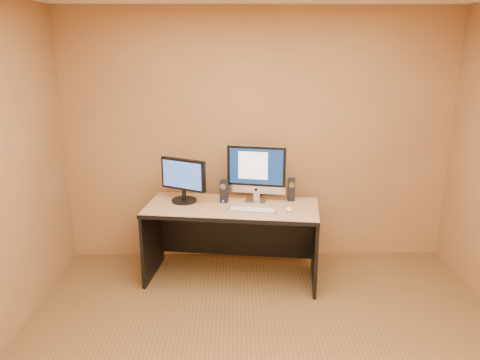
% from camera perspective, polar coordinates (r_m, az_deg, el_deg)
% --- Properties ---
extents(walls, '(4.00, 4.00, 2.60)m').
position_cam_1_polar(walls, '(2.91, 4.14, -2.43)').
color(walls, '#9E703F').
rests_on(walls, ground).
extents(desk, '(1.71, 0.92, 0.75)m').
position_cam_1_polar(desk, '(4.58, -0.98, -7.65)').
color(desk, tan).
rests_on(desk, ground).
extents(imac, '(0.61, 0.33, 0.56)m').
position_cam_1_polar(imac, '(4.51, 1.96, 0.80)').
color(imac, silver).
rests_on(imac, desk).
extents(second_monitor, '(0.55, 0.44, 0.43)m').
position_cam_1_polar(second_monitor, '(4.54, -6.90, -0.05)').
color(second_monitor, black).
rests_on(second_monitor, desk).
extents(speaker_left, '(0.08, 0.09, 0.22)m').
position_cam_1_polar(speaker_left, '(4.53, -1.95, -1.35)').
color(speaker_left, black).
rests_on(speaker_left, desk).
extents(speaker_right, '(0.07, 0.08, 0.22)m').
position_cam_1_polar(speaker_right, '(4.60, 6.26, -1.15)').
color(speaker_right, black).
rests_on(speaker_right, desk).
extents(keyboard, '(0.45, 0.21, 0.02)m').
position_cam_1_polar(keyboard, '(4.32, 1.52, -3.65)').
color(keyboard, '#BABABE').
rests_on(keyboard, desk).
extents(mouse, '(0.06, 0.10, 0.04)m').
position_cam_1_polar(mouse, '(4.33, 6.01, -3.55)').
color(mouse, white).
rests_on(mouse, desk).
extents(cable_a, '(0.06, 0.22, 0.01)m').
position_cam_1_polar(cable_a, '(4.74, 2.58, -1.89)').
color(cable_a, black).
rests_on(cable_a, desk).
extents(cable_b, '(0.13, 0.14, 0.01)m').
position_cam_1_polar(cable_b, '(4.72, 2.26, -1.97)').
color(cable_b, black).
rests_on(cable_b, desk).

